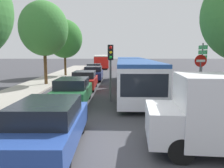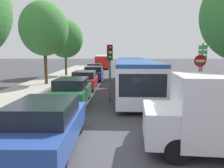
# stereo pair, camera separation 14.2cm
# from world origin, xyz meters

# --- Properties ---
(ground_plane) EXTENTS (200.00, 200.00, 0.00)m
(ground_plane) POSITION_xyz_m (0.00, 0.00, 0.00)
(ground_plane) COLOR #3D3D42
(kerb_strip_left) EXTENTS (3.20, 45.98, 0.14)m
(kerb_strip_left) POSITION_xyz_m (-6.58, 17.99, 0.07)
(kerb_strip_left) COLOR #9E998E
(kerb_strip_left) RESTS_ON ground
(articulated_bus) EXTENTS (2.96, 16.34, 2.42)m
(articulated_bus) POSITION_xyz_m (1.85, 10.86, 1.39)
(articulated_bus) COLOR silver
(articulated_bus) RESTS_ON ground
(city_bus_rear) EXTENTS (3.14, 11.38, 2.42)m
(city_bus_rear) POSITION_xyz_m (-2.00, 35.98, 1.40)
(city_bus_rear) COLOR red
(city_bus_rear) RESTS_ON ground
(queued_car_blue) EXTENTS (1.88, 4.40, 1.53)m
(queued_car_blue) POSITION_xyz_m (-1.78, -0.49, 0.77)
(queued_car_blue) COLOR #284799
(queued_car_blue) RESTS_ON ground
(queued_car_green) EXTENTS (1.84, 4.30, 1.49)m
(queued_car_green) POSITION_xyz_m (-2.11, 5.50, 0.76)
(queued_car_green) COLOR #236638
(queued_car_green) RESTS_ON ground
(queued_car_red) EXTENTS (1.81, 4.24, 1.47)m
(queued_car_red) POSITION_xyz_m (-2.04, 10.61, 0.75)
(queued_car_red) COLOR #B21E19
(queued_car_red) RESTS_ON ground
(queued_car_navy) EXTENTS (1.85, 4.33, 1.50)m
(queued_car_navy) POSITION_xyz_m (-1.81, 16.25, 0.76)
(queued_car_navy) COLOR navy
(queued_car_navy) RESTS_ON ground
(queued_car_graphite) EXTENTS (1.85, 4.34, 1.51)m
(queued_car_graphite) POSITION_xyz_m (-2.19, 21.88, 0.76)
(queued_car_graphite) COLOR #47474C
(queued_car_graphite) RESTS_ON ground
(traffic_light) EXTENTS (0.35, 0.38, 3.40)m
(traffic_light) POSITION_xyz_m (0.06, 6.20, 2.50)
(traffic_light) COLOR #56595E
(traffic_light) RESTS_ON ground
(no_entry_sign) EXTENTS (0.70, 0.08, 2.82)m
(no_entry_sign) POSITION_xyz_m (5.28, 5.83, 1.88)
(no_entry_sign) COLOR #56595E
(no_entry_sign) RESTS_ON ground
(direction_sign_post) EXTENTS (0.10, 1.40, 3.60)m
(direction_sign_post) POSITION_xyz_m (6.43, 8.41, 2.57)
(direction_sign_post) COLOR #56595E
(direction_sign_post) RESTS_ON ground
(tree_left_mid) EXTENTS (4.22, 4.22, 7.38)m
(tree_left_mid) POSITION_xyz_m (-5.85, 12.68, 4.89)
(tree_left_mid) COLOR #51381E
(tree_left_mid) RESTS_ON ground
(tree_left_far) EXTENTS (4.33, 4.33, 6.94)m
(tree_left_far) POSITION_xyz_m (-5.65, 20.27, 4.61)
(tree_left_far) COLOR #51381E
(tree_left_far) RESTS_ON ground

